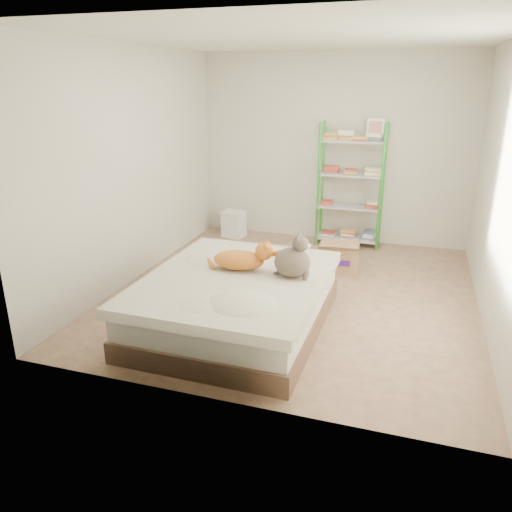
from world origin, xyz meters
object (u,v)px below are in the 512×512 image
at_px(orange_cat, 239,258).
at_px(white_bin, 234,224).
at_px(shelf_unit, 351,185).
at_px(cardboard_box, 339,257).
at_px(grey_cat, 292,256).
at_px(bed, 236,302).

distance_m(orange_cat, white_bin, 2.75).
height_order(shelf_unit, cardboard_box, shelf_unit).
distance_m(shelf_unit, cardboard_box, 1.26).
bearing_deg(grey_cat, bed, 104.74).
bearing_deg(grey_cat, shelf_unit, -5.45).
bearing_deg(grey_cat, orange_cat, 83.79).
xyz_separation_m(bed, orange_cat, (-0.04, 0.19, 0.37)).
distance_m(bed, white_bin, 2.90).
distance_m(orange_cat, cardboard_box, 1.82).
distance_m(cardboard_box, white_bin, 1.94).
height_order(cardboard_box, white_bin, cardboard_box).
distance_m(orange_cat, shelf_unit, 2.76).
height_order(shelf_unit, white_bin, shelf_unit).
bearing_deg(shelf_unit, grey_cat, -93.21).
height_order(orange_cat, grey_cat, grey_cat).
bearing_deg(orange_cat, shelf_unit, 68.71).
relative_size(orange_cat, white_bin, 1.52).
bearing_deg(cardboard_box, orange_cat, -119.63).
height_order(grey_cat, shelf_unit, shelf_unit).
bearing_deg(white_bin, shelf_unit, 4.63).
relative_size(grey_cat, cardboard_box, 0.80).
height_order(grey_cat, white_bin, grey_cat).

